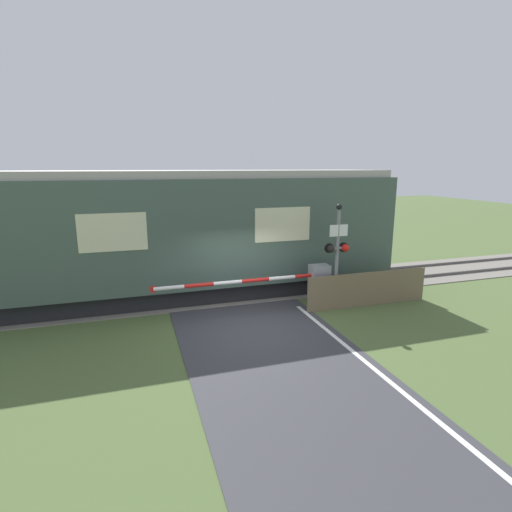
{
  "coord_description": "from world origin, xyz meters",
  "views": [
    {
      "loc": [
        -3.05,
        -10.01,
        4.38
      ],
      "look_at": [
        0.63,
        1.57,
        1.62
      ],
      "focal_mm": 28.0,
      "sensor_mm": 36.0,
      "label": 1
    }
  ],
  "objects": [
    {
      "name": "crossing_barrier",
      "position": [
        2.16,
        0.97,
        0.72
      ],
      "size": [
        5.51,
        0.44,
        1.33
      ],
      "color": "gray",
      "rests_on": "ground_plane"
    },
    {
      "name": "ground_plane",
      "position": [
        0.0,
        0.0,
        0.0
      ],
      "size": [
        80.0,
        80.0,
        0.0
      ],
      "primitive_type": "plane",
      "color": "#4C6033"
    },
    {
      "name": "signal_post",
      "position": [
        2.97,
        0.67,
        1.87
      ],
      "size": [
        0.79,
        0.26,
        3.26
      ],
      "color": "gray",
      "rests_on": "ground_plane"
    },
    {
      "name": "roadside_fence",
      "position": [
        4.02,
        0.46,
        0.55
      ],
      "size": [
        4.2,
        0.06,
        1.1
      ],
      "color": "#726047",
      "rests_on": "ground_plane"
    },
    {
      "name": "track_bed",
      "position": [
        0.0,
        3.29,
        0.02
      ],
      "size": [
        36.0,
        3.2,
        0.13
      ],
      "color": "slate",
      "rests_on": "ground_plane"
    },
    {
      "name": "train",
      "position": [
        -3.54,
        3.29,
        2.16
      ],
      "size": [
        18.62,
        3.08,
        4.23
      ],
      "color": "black",
      "rests_on": "ground_plane"
    }
  ]
}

